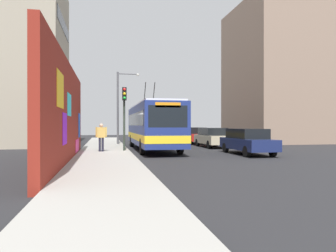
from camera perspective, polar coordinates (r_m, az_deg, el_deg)
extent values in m
plane|color=#232326|center=(19.69, -6.46, -5.09)|extent=(80.00, 80.00, 0.00)
cube|color=#9E9B93|center=(19.61, -11.14, -4.89)|extent=(48.00, 3.20, 0.15)
cube|color=maroon|center=(15.71, -17.52, 2.14)|extent=(14.14, 0.30, 4.69)
cube|color=#8C19D8|center=(13.72, -17.77, -0.46)|extent=(1.35, 0.02, 1.28)
cube|color=blue|center=(21.40, -15.40, 0.12)|extent=(1.26, 0.02, 1.52)
cube|color=yellow|center=(12.46, -18.48, 6.07)|extent=(1.80, 0.02, 1.30)
cube|color=#F2338C|center=(19.86, -15.74, -3.32)|extent=(2.15, 0.02, 0.74)
cube|color=#33D8E5|center=(15.47, -17.03, 3.60)|extent=(1.56, 0.02, 1.02)
cube|color=#9E937F|center=(31.82, -25.21, 10.14)|extent=(9.54, 7.93, 14.64)
cube|color=black|center=(30.72, -17.95, 5.01)|extent=(8.11, 0.04, 1.10)
cube|color=black|center=(31.16, -17.96, 10.88)|extent=(8.11, 0.04, 1.10)
cube|color=black|center=(31.91, -17.96, 16.54)|extent=(8.11, 0.04, 1.10)
cube|color=gray|center=(37.33, 19.09, 8.62)|extent=(10.68, 9.30, 14.60)
cube|color=black|center=(39.57, 24.95, 3.91)|extent=(9.08, 0.04, 1.10)
cube|color=black|center=(39.91, 24.96, 8.50)|extent=(9.08, 0.04, 1.10)
cube|color=black|center=(40.50, 24.97, 12.99)|extent=(9.08, 0.04, 1.10)
cube|color=navy|center=(23.35, -2.77, 0.17)|extent=(11.67, 2.58, 2.71)
cube|color=silver|center=(23.39, -2.78, 3.63)|extent=(11.20, 2.37, 0.12)
cube|color=yellow|center=(23.36, -2.77, -1.80)|extent=(11.69, 2.60, 0.44)
cube|color=black|center=(17.62, 0.00, 1.71)|extent=(0.04, 2.19, 1.22)
cube|color=black|center=(23.35, -2.78, 1.16)|extent=(10.73, 2.61, 0.87)
cube|color=orange|center=(17.66, -0.01, 3.75)|extent=(0.06, 1.42, 0.28)
cylinder|color=black|center=(25.23, -2.57, 5.29)|extent=(1.43, 0.06, 2.00)
cylinder|color=black|center=(25.13, -4.16, 5.31)|extent=(1.43, 0.06, 2.00)
cylinder|color=black|center=(19.94, 2.14, -3.58)|extent=(1.00, 0.28, 1.00)
cylinder|color=black|center=(19.53, -4.56, -3.66)|extent=(1.00, 0.28, 1.00)
cylinder|color=black|center=(27.25, -1.49, -2.57)|extent=(1.00, 0.28, 1.00)
cylinder|color=black|center=(26.95, -6.40, -2.61)|extent=(1.00, 0.28, 1.00)
cube|color=navy|center=(20.38, 13.86, -3.08)|extent=(4.85, 1.79, 0.66)
cube|color=black|center=(20.45, 13.75, -1.31)|extent=(2.91, 1.61, 0.60)
cylinder|color=black|center=(19.35, 18.02, -4.24)|extent=(0.64, 0.22, 0.64)
cylinder|color=black|center=(18.62, 13.73, -4.41)|extent=(0.64, 0.22, 0.64)
cylinder|color=black|center=(22.19, 13.97, -3.67)|extent=(0.64, 0.22, 0.64)
cylinder|color=black|center=(21.56, 10.13, -3.78)|extent=(0.64, 0.22, 0.64)
cube|color=#C6B793|center=(26.37, 7.90, -2.34)|extent=(4.65, 1.83, 0.66)
cube|color=black|center=(26.44, 7.83, -0.97)|extent=(2.79, 1.65, 0.60)
cylinder|color=black|center=(25.24, 10.79, -3.20)|extent=(0.64, 0.22, 0.64)
cylinder|color=black|center=(24.68, 7.27, -3.28)|extent=(0.64, 0.22, 0.64)
cylinder|color=black|center=(28.11, 8.45, -2.86)|extent=(0.64, 0.22, 0.64)
cylinder|color=black|center=(27.60, 5.25, -2.91)|extent=(0.64, 0.22, 0.64)
cube|color=#B21E19|center=(31.38, 4.76, -1.94)|extent=(4.54, 1.87, 0.66)
cube|color=black|center=(31.45, 4.71, -0.79)|extent=(2.73, 1.68, 0.60)
cylinder|color=black|center=(30.21, 7.06, -2.65)|extent=(0.64, 0.22, 0.64)
cylinder|color=black|center=(29.72, 4.00, -2.69)|extent=(0.64, 0.22, 0.64)
cylinder|color=black|center=(33.06, 5.43, -2.40)|extent=(0.64, 0.22, 0.64)
cylinder|color=black|center=(32.62, 2.62, -2.44)|extent=(0.64, 0.22, 0.64)
cube|color=#38383D|center=(36.67, 2.40, -1.63)|extent=(4.17, 1.82, 0.66)
cube|color=black|center=(36.74, 2.37, -0.65)|extent=(2.50, 1.63, 0.60)
cylinder|color=black|center=(35.56, 4.19, -2.22)|extent=(0.64, 0.22, 0.64)
cylinder|color=black|center=(35.16, 1.65, -2.25)|extent=(0.64, 0.22, 0.64)
cylinder|color=black|center=(38.21, 3.09, -2.06)|extent=(0.64, 0.22, 0.64)
cylinder|color=black|center=(37.85, 0.72, -2.08)|extent=(0.64, 0.22, 0.64)
cylinder|color=#1E1E2D|center=(20.65, -11.47, -3.23)|extent=(0.14, 0.14, 0.87)
cylinder|color=#1E1E2D|center=(20.65, -11.96, -3.23)|extent=(0.14, 0.14, 0.87)
cube|color=gold|center=(20.62, -11.72, -1.12)|extent=(0.22, 0.50, 0.65)
cylinder|color=gold|center=(20.62, -10.87, -1.03)|extent=(0.09, 0.09, 0.62)
cylinder|color=gold|center=(20.62, -12.56, -1.03)|extent=(0.09, 0.09, 0.62)
sphere|color=tan|center=(20.61, -11.72, 0.10)|extent=(0.23, 0.23, 0.23)
cylinder|color=#2D382D|center=(21.14, -7.75, 1.26)|extent=(0.14, 0.14, 4.11)
cube|color=black|center=(21.01, -7.72, 5.65)|extent=(0.20, 0.28, 0.84)
sphere|color=red|center=(20.93, -7.70, 6.45)|extent=(0.18, 0.18, 0.18)
sphere|color=yellow|center=(20.90, -7.70, 5.68)|extent=(0.18, 0.18, 0.18)
sphere|color=green|center=(20.88, -7.70, 4.92)|extent=(0.18, 0.18, 0.18)
cylinder|color=#4C4C51|center=(28.65, -8.86, 3.18)|extent=(0.18, 0.18, 6.32)
cylinder|color=#4C4C51|center=(29.01, -7.10, 9.12)|extent=(0.10, 1.76, 0.10)
ellipsoid|color=silver|center=(29.08, -5.35, 9.00)|extent=(0.44, 0.28, 0.20)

